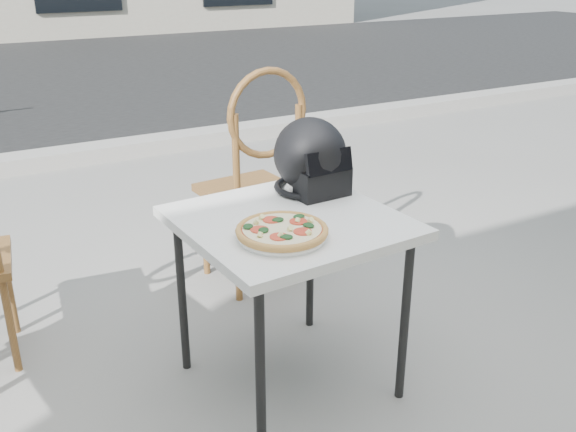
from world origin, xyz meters
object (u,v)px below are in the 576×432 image
cafe_table_main (289,234)px  helmet (311,159)px  cafe_chair_main (257,168)px  pizza (282,230)px  plate (282,236)px

cafe_table_main → helmet: helmet is taller
cafe_chair_main → pizza: bearing=63.3°
plate → cafe_chair_main: 0.97m
cafe_table_main → helmet: bearing=43.8°
pizza → helmet: helmet is taller
cafe_table_main → pizza: (-0.11, -0.14, 0.09)m
plate → pizza: pizza is taller
helmet → cafe_chair_main: cafe_chair_main is taller
cafe_table_main → cafe_chair_main: cafe_chair_main is taller
cafe_chair_main → helmet: bearing=80.0°
pizza → plate: bearing=-102.5°
cafe_chair_main → cafe_table_main: bearing=66.6°
plate → pizza: bearing=77.5°
cafe_table_main → pizza: pizza is taller
pizza → cafe_chair_main: (0.36, 0.90, -0.11)m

